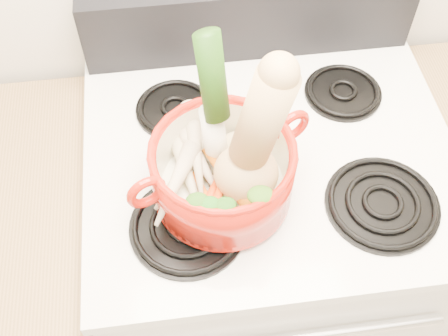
{
  "coord_description": "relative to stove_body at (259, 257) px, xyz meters",
  "views": [
    {
      "loc": [
        -0.19,
        0.7,
        1.88
      ],
      "look_at": [
        -0.12,
        1.28,
        1.07
      ],
      "focal_mm": 45.0,
      "sensor_mm": 36.0,
      "label": 1
    }
  ],
  "objects": [
    {
      "name": "stove_body",
      "position": [
        0.0,
        0.0,
        0.0
      ],
      "size": [
        0.76,
        0.65,
        0.92
      ],
      "primitive_type": "cube",
      "color": "silver",
      "rests_on": "floor"
    },
    {
      "name": "cooktop",
      "position": [
        0.0,
        0.0,
        0.47
      ],
      "size": [
        0.78,
        0.67,
        0.03
      ],
      "primitive_type": "cube",
      "color": "white",
      "rests_on": "stove_body"
    },
    {
      "name": "control_backsplash",
      "position": [
        0.0,
        0.3,
        0.58
      ],
      "size": [
        0.76,
        0.05,
        0.18
      ],
      "primitive_type": "cube",
      "color": "black",
      "rests_on": "cooktop"
    },
    {
      "name": "burner_front_left",
      "position": [
        -0.19,
        -0.16,
        0.5
      ],
      "size": [
        0.22,
        0.22,
        0.02
      ],
      "primitive_type": "cylinder",
      "color": "black",
      "rests_on": "cooktop"
    },
    {
      "name": "burner_front_right",
      "position": [
        0.19,
        -0.16,
        0.5
      ],
      "size": [
        0.22,
        0.22,
        0.02
      ],
      "primitive_type": "cylinder",
      "color": "black",
      "rests_on": "cooktop"
    },
    {
      "name": "burner_back_left",
      "position": [
        -0.19,
        0.14,
        0.5
      ],
      "size": [
        0.17,
        0.17,
        0.02
      ],
      "primitive_type": "cylinder",
      "color": "black",
      "rests_on": "cooktop"
    },
    {
      "name": "burner_back_right",
      "position": [
        0.19,
        0.14,
        0.5
      ],
      "size": [
        0.17,
        0.17,
        0.02
      ],
      "primitive_type": "cylinder",
      "color": "black",
      "rests_on": "cooktop"
    },
    {
      "name": "dutch_oven",
      "position": [
        -0.12,
        -0.1,
        0.57
      ],
      "size": [
        0.35,
        0.35,
        0.13
      ],
      "primitive_type": "cylinder",
      "rotation": [
        0.0,
        0.0,
        0.39
      ],
      "color": "#AB160A",
      "rests_on": "burner_front_left"
    },
    {
      "name": "pot_handle_left",
      "position": [
        -0.25,
        -0.15,
        0.62
      ],
      "size": [
        0.08,
        0.04,
        0.07
      ],
      "primitive_type": "torus",
      "rotation": [
        1.57,
        0.0,
        0.39
      ],
      "color": "#AB160A",
      "rests_on": "dutch_oven"
    },
    {
      "name": "pot_handle_right",
      "position": [
        0.02,
        -0.04,
        0.62
      ],
      "size": [
        0.08,
        0.04,
        0.07
      ],
      "primitive_type": "torus",
      "rotation": [
        1.57,
        0.0,
        0.39
      ],
      "color": "#AB160A",
      "rests_on": "dutch_oven"
    },
    {
      "name": "squash",
      "position": [
        -0.07,
        -0.12,
        0.69
      ],
      "size": [
        0.21,
        0.17,
        0.32
      ],
      "primitive_type": null,
      "rotation": [
        0.0,
        0.2,
        -0.24
      ],
      "color": "tan",
      "rests_on": "dutch_oven"
    },
    {
      "name": "leek",
      "position": [
        -0.12,
        -0.05,
        0.69
      ],
      "size": [
        0.08,
        0.12,
        0.32
      ],
      "primitive_type": "cylinder",
      "rotation": [
        -0.22,
        0.0,
        0.34
      ],
      "color": "white",
      "rests_on": "dutch_oven"
    },
    {
      "name": "ginger",
      "position": [
        -0.07,
        -0.03,
        0.56
      ],
      "size": [
        0.09,
        0.07,
        0.04
      ],
      "primitive_type": "ellipsoid",
      "rotation": [
        0.0,
        0.0,
        0.18
      ],
      "color": "#CFB87F",
      "rests_on": "dutch_oven"
    },
    {
      "name": "parsnip_0",
      "position": [
        -0.18,
        -0.08,
        0.56
      ],
      "size": [
        0.08,
        0.21,
        0.06
      ],
      "primitive_type": "cone",
      "rotation": [
        1.66,
        0.0,
        0.18
      ],
      "color": "beige",
      "rests_on": "dutch_oven"
    },
    {
      "name": "parsnip_1",
      "position": [
        -0.19,
        -0.07,
        0.56
      ],
      "size": [
        0.15,
        0.17,
        0.06
      ],
      "primitive_type": "cone",
      "rotation": [
        1.66,
        0.0,
        -0.67
      ],
      "color": "beige",
      "rests_on": "dutch_oven"
    },
    {
      "name": "parsnip_2",
      "position": [
        -0.16,
        -0.04,
        0.57
      ],
      "size": [
        0.1,
        0.19,
        0.06
      ],
      "primitive_type": "cone",
      "rotation": [
        1.66,
        0.0,
        0.34
      ],
      "color": "beige",
      "rests_on": "dutch_oven"
    },
    {
      "name": "parsnip_3",
      "position": [
        -0.21,
        -0.11,
        0.58
      ],
      "size": [
        0.12,
        0.17,
        0.05
      ],
      "primitive_type": "cone",
      "rotation": [
        1.66,
        0.0,
        -0.5
      ],
      "color": "beige",
      "rests_on": "dutch_oven"
    },
    {
      "name": "parsnip_4",
      "position": [
        -0.16,
        -0.04,
        0.58
      ],
      "size": [
        0.04,
        0.2,
        0.06
      ],
      "primitive_type": "cone",
      "rotation": [
        1.66,
        0.0,
        0.01
      ],
      "color": "beige",
      "rests_on": "dutch_oven"
    },
    {
      "name": "carrot_0",
      "position": [
        -0.15,
        -0.15,
        0.55
      ],
      "size": [
        0.07,
        0.15,
        0.04
      ],
      "primitive_type": "cone",
      "rotation": [
        1.66,
        0.0,
        0.3
      ],
      "color": "#CA550A",
      "rests_on": "dutch_oven"
    },
    {
      "name": "carrot_1",
      "position": [
        -0.14,
        -0.14,
        0.56
      ],
      "size": [
        0.09,
        0.14,
        0.04
      ],
      "primitive_type": "cone",
      "rotation": [
        1.66,
        0.0,
        -0.47
      ],
      "color": "#C13309",
      "rests_on": "dutch_oven"
    },
    {
      "name": "carrot_2",
      "position": [
        -0.1,
        -0.13,
        0.57
      ],
      "size": [
        0.12,
        0.18,
        0.05
      ],
      "primitive_type": "cone",
      "rotation": [
        1.66,
        0.0,
        0.47
      ],
      "color": "#C8600A",
      "rests_on": "dutch_oven"
    },
    {
      "name": "carrot_3",
      "position": [
        -0.13,
        -0.16,
        0.57
      ],
      "size": [
        0.07,
        0.13,
        0.04
      ],
      "primitive_type": "cone",
      "rotation": [
        1.66,
        0.0,
        -0.35
      ],
      "color": "#C93E0A",
      "rests_on": "dutch_oven"
    }
  ]
}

